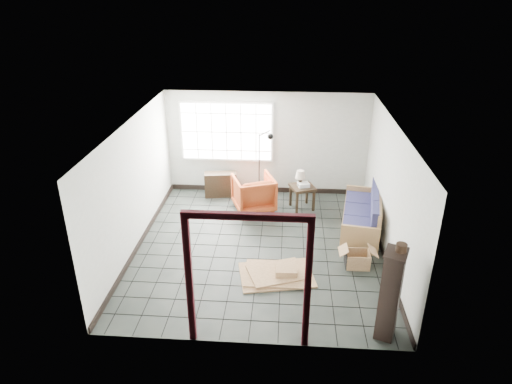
# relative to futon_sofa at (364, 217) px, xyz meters

# --- Properties ---
(ground) EXTENTS (5.50, 5.50, 0.00)m
(ground) POSITION_rel_futon_sofa_xyz_m (-2.21, -0.87, -0.32)
(ground) COLOR black
(ground) RESTS_ON ground
(room_shell) EXTENTS (5.02, 5.52, 2.61)m
(room_shell) POSITION_rel_futon_sofa_xyz_m (-2.21, -0.84, 1.36)
(room_shell) COLOR #A9AEA7
(room_shell) RESTS_ON ground
(window_panel) EXTENTS (2.32, 0.08, 1.52)m
(window_panel) POSITION_rel_futon_sofa_xyz_m (-3.21, 1.84, 1.28)
(window_panel) COLOR silver
(window_panel) RESTS_ON ground
(doorway_trim) EXTENTS (1.80, 0.08, 2.20)m
(doorway_trim) POSITION_rel_futon_sofa_xyz_m (-2.21, -3.57, 1.06)
(doorway_trim) COLOR #3A0D14
(doorway_trim) RESTS_ON ground
(futon_sofa) EXTENTS (1.07, 2.11, 0.90)m
(futon_sofa) POSITION_rel_futon_sofa_xyz_m (0.00, 0.00, 0.00)
(futon_sofa) COLOR olive
(futon_sofa) RESTS_ON ground
(armchair) EXTENTS (1.13, 1.10, 0.92)m
(armchair) POSITION_rel_futon_sofa_xyz_m (-2.47, 0.85, 0.14)
(armchair) COLOR maroon
(armchair) RESTS_ON ground
(side_table) EXTENTS (0.68, 0.68, 0.58)m
(side_table) POSITION_rel_futon_sofa_xyz_m (-1.32, 0.98, 0.15)
(side_table) COLOR black
(side_table) RESTS_ON ground
(table_lamp) EXTENTS (0.26, 0.26, 0.37)m
(table_lamp) POSITION_rel_futon_sofa_xyz_m (-1.38, 1.02, 0.52)
(table_lamp) COLOR black
(table_lamp) RESTS_ON side_table
(projector) EXTENTS (0.30, 0.26, 0.09)m
(projector) POSITION_rel_futon_sofa_xyz_m (-1.30, 0.95, 0.30)
(projector) COLOR silver
(projector) RESTS_ON side_table
(floor_lamp) EXTENTS (0.51, 0.31, 1.77)m
(floor_lamp) POSITION_rel_futon_sofa_xyz_m (-2.26, 1.51, 0.62)
(floor_lamp) COLOR black
(floor_lamp) RESTS_ON ground
(console_shelf) EXTENTS (0.83, 0.42, 0.62)m
(console_shelf) POSITION_rel_futon_sofa_xyz_m (-3.36, 1.53, -0.01)
(console_shelf) COLOR black
(console_shelf) RESTS_ON ground
(tall_shelf) EXTENTS (0.44, 0.49, 1.50)m
(tall_shelf) POSITION_rel_futon_sofa_xyz_m (-0.12, -3.27, 0.44)
(tall_shelf) COLOR black
(tall_shelf) RESTS_ON ground
(pot) EXTENTS (0.18, 0.18, 0.12)m
(pot) POSITION_rel_futon_sofa_xyz_m (-0.05, -3.24, 1.23)
(pot) COLOR black
(pot) RESTS_ON tall_shelf
(open_box) EXTENTS (0.73, 0.38, 0.41)m
(open_box) POSITION_rel_futon_sofa_xyz_m (-0.31, -1.41, -0.17)
(open_box) COLOR brown
(open_box) RESTS_ON ground
(cardboard_pile) EXTENTS (1.50, 1.20, 0.20)m
(cardboard_pile) POSITION_rel_futon_sofa_xyz_m (-1.81, -1.85, -0.27)
(cardboard_pile) COLOR brown
(cardboard_pile) RESTS_ON ground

